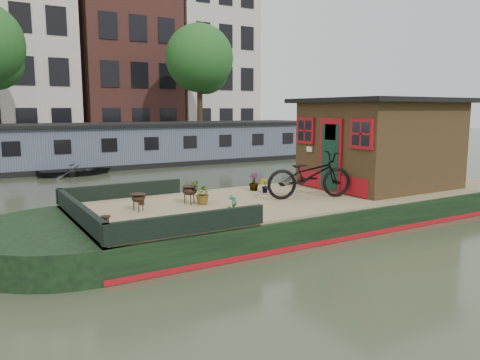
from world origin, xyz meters
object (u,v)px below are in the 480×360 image
cabin (379,142)px  brazier_front (190,195)px  brazier_rear (138,202)px  dinghy (76,168)px  potted_plant_a (233,205)px  bicycle (309,175)px

cabin → brazier_front: cabin is taller
brazier_front → brazier_rear: size_ratio=1.10×
cabin → dinghy: cabin is taller
potted_plant_a → bicycle: bearing=15.9°
brazier_front → potted_plant_a: bearing=-82.4°
bicycle → dinghy: size_ratio=0.70×
dinghy → brazier_rear: bearing=173.9°
bicycle → dinghy: 12.32m
bicycle → brazier_front: (-2.77, 0.85, -0.35)m
potted_plant_a → dinghy: (-0.42, 12.65, -0.55)m
cabin → potted_plant_a: 5.58m
cabin → brazier_rear: (-6.83, 0.28, -1.04)m
brazier_front → brazier_rear: 1.27m
potted_plant_a → brazier_rear: 2.05m
potted_plant_a → brazier_front: potted_plant_a is taller
brazier_front → dinghy: size_ratio=0.13×
cabin → dinghy: 12.97m
dinghy → brazier_front: bearing=-179.7°
brazier_front → cabin: bearing=-4.4°
cabin → brazier_rear: 6.92m
bicycle → potted_plant_a: 2.68m
cabin → potted_plant_a: (-5.37, -1.15, -1.01)m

